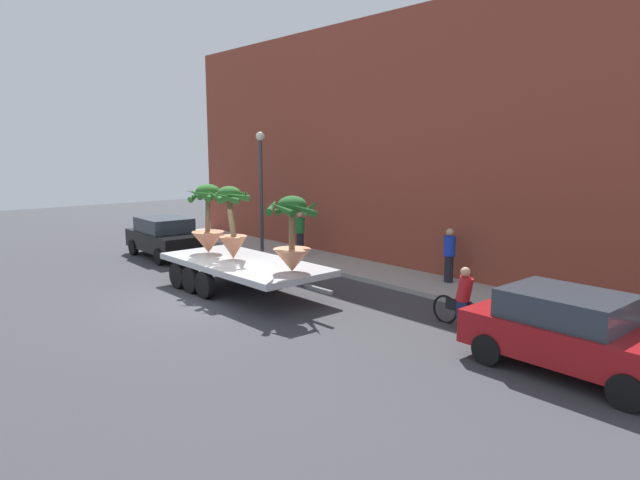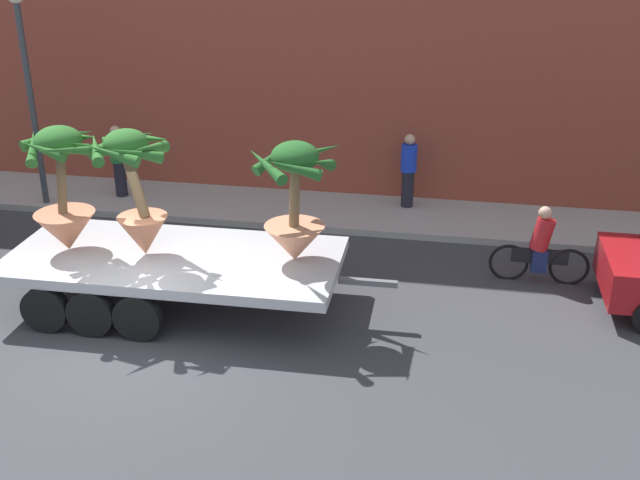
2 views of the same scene
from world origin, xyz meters
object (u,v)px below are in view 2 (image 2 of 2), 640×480
potted_palm_middle (135,192)px  cyclist (541,249)px  flatbed_trailer (162,265)px  potted_palm_rear (295,207)px  pedestrian_far_left (408,169)px  pedestrian_near_gate (118,160)px  street_lamp (27,70)px  potted_palm_front (64,194)px

potted_palm_middle → cyclist: potted_palm_middle is taller
flatbed_trailer → potted_palm_rear: bearing=4.9°
pedestrian_far_left → flatbed_trailer: bearing=-126.3°
flatbed_trailer → pedestrian_far_left: 6.54m
potted_palm_rear → potted_palm_middle: size_ratio=0.94×
pedestrian_near_gate → pedestrian_far_left: 6.78m
flatbed_trailer → pedestrian_near_gate: 5.55m
flatbed_trailer → pedestrian_near_gate: size_ratio=3.96×
potted_palm_rear → potted_palm_middle: (-2.68, -0.25, 0.18)m
street_lamp → pedestrian_far_left: bearing=8.9°
potted_palm_front → pedestrian_far_left: (5.48, 5.37, -0.97)m
flatbed_trailer → potted_palm_front: 2.04m
potted_palm_middle → pedestrian_far_left: bearing=51.7°
potted_palm_rear → potted_palm_middle: 2.70m
potted_palm_middle → pedestrian_near_gate: (-2.56, 4.78, -1.08)m
potted_palm_middle → street_lamp: 5.86m
potted_palm_front → street_lamp: size_ratio=0.46×
flatbed_trailer → potted_palm_front: (-1.62, -0.10, 1.24)m
potted_palm_rear → flatbed_trailer: bearing=-175.1°
cyclist → potted_palm_middle: bearing=-162.3°
cyclist → potted_palm_rear: bearing=-155.3°
potted_palm_middle → street_lamp: bearing=135.6°
potted_palm_middle → pedestrian_far_left: 6.86m
flatbed_trailer → street_lamp: 6.45m
potted_palm_front → street_lamp: bearing=124.8°
flatbed_trailer → cyclist: cyclist is taller
flatbed_trailer → potted_palm_middle: size_ratio=3.06×
flatbed_trailer → potted_palm_middle: 1.39m
pedestrian_far_left → cyclist: bearing=-48.9°
pedestrian_far_left → street_lamp: bearing=-171.1°
pedestrian_near_gate → street_lamp: size_ratio=0.35×
potted_palm_front → cyclist: 8.61m
pedestrian_near_gate → pedestrian_far_left: size_ratio=1.00×
potted_palm_middle → street_lamp: (-4.11, 4.02, 1.11)m
potted_palm_middle → pedestrian_near_gate: 5.53m
potted_palm_rear → pedestrian_far_left: 5.37m
flatbed_trailer → potted_palm_rear: (2.34, 0.20, 1.17)m
potted_palm_rear → potted_palm_front: (-3.96, -0.30, 0.07)m
potted_palm_rear → pedestrian_near_gate: bearing=139.2°
cyclist → street_lamp: (-11.03, 1.82, 2.56)m
potted_palm_middle → pedestrian_far_left: size_ratio=1.29×
potted_palm_front → cyclist: size_ratio=1.21×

